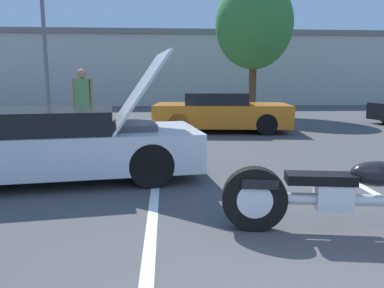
% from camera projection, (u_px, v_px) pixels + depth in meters
% --- Properties ---
extents(parking_stripe_foreground, '(0.12, 5.25, 0.01)m').
position_uv_depth(parking_stripe_foreground, '(150.00, 240.00, 3.70)').
color(parking_stripe_foreground, white).
rests_on(parking_stripe_foreground, ground).
extents(far_building, '(32.00, 4.20, 4.40)m').
position_uv_depth(far_building, '(184.00, 67.00, 23.63)').
color(far_building, beige).
rests_on(far_building, ground).
extents(light_pole, '(1.21, 0.28, 7.99)m').
position_uv_depth(light_pole, '(45.00, 16.00, 17.00)').
color(light_pole, slate).
rests_on(light_pole, ground).
extents(tree_background, '(3.26, 3.26, 5.72)m').
position_uv_depth(tree_background, '(254.00, 25.00, 15.72)').
color(tree_background, brown).
rests_on(tree_background, ground).
extents(motorcycle, '(2.56, 0.78, 0.98)m').
position_uv_depth(motorcycle, '(347.00, 195.00, 3.84)').
color(motorcycle, black).
rests_on(motorcycle, ground).
extents(show_car_hood_open, '(4.50, 2.43, 2.01)m').
position_uv_depth(show_car_hood_open, '(64.00, 143.00, 5.97)').
color(show_car_hood_open, silver).
rests_on(show_car_hood_open, ground).
extents(parked_car_mid_row, '(4.20, 2.25, 1.17)m').
position_uv_depth(parked_car_mid_row, '(221.00, 112.00, 11.38)').
color(parked_car_mid_row, orange).
rests_on(parked_car_mid_row, ground).
extents(spectator_near_motorcycle, '(0.52, 0.24, 1.82)m').
position_uv_depth(spectator_near_motorcycle, '(83.00, 98.00, 9.42)').
color(spectator_near_motorcycle, '#333338').
rests_on(spectator_near_motorcycle, ground).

